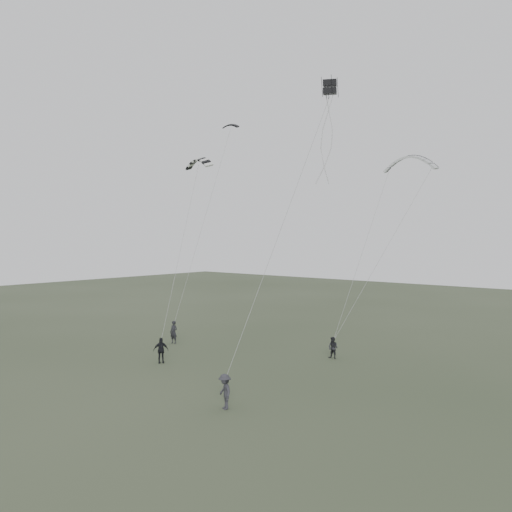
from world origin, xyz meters
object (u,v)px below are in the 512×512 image
Objects in this scene: kite_dark_small at (230,125)px; flyer_left at (174,332)px; kite_striped at (199,159)px; flyer_right at (333,348)px; flyer_center at (161,350)px; kite_pale_large at (410,157)px; kite_box at (330,87)px; flyer_far at (225,392)px.

flyer_left is at bearing -119.64° from kite_dark_small.
flyer_left is 14.08m from kite_striped.
kite_striped is (2.22, -6.03, -3.99)m from kite_dark_small.
flyer_center reaches higher than flyer_right.
kite_pale_large is 5.46× the size of kite_box.
flyer_right is 21.58m from kite_dark_small.
kite_pale_large reaches higher than flyer_far.
flyer_center is 14.63m from kite_striped.
kite_dark_small is (-11.89, 2.15, 17.88)m from flyer_right.
flyer_center is 10.57m from flyer_far.
flyer_left is 18.72m from kite_dark_small.
kite_striped reaches higher than flyer_far.
flyer_center is (-8.52, -8.63, 0.10)m from flyer_right.
flyer_far is 19.64m from kite_striped.
kite_pale_large is (2.60, 7.04, 14.17)m from flyer_right.
flyer_right is 17.36m from kite_striped.
kite_dark_small is 15.73m from kite_pale_large.
kite_striped is at bearing 139.18° from kite_box.
kite_box is (16.52, -3.00, 15.95)m from flyer_left.
flyer_left is 1.20× the size of flyer_right.
kite_box is at bearing -51.30° from kite_dark_small.
kite_box is (2.50, 5.79, 15.99)m from flyer_far.
flyer_far reaches higher than flyer_center.
kite_dark_small is 0.35× the size of kite_pale_large.
flyer_right is 12.13m from flyer_center.
kite_dark_small is 0.55× the size of kite_striped.
flyer_far is 24.19m from kite_pale_large.
flyer_right is (12.74, 3.81, -0.15)m from flyer_left.
flyer_right is 16.04m from kite_pale_large.
flyer_center is 20.26m from kite_box.
flyer_left is 13.30m from flyer_right.
kite_box is (15.67, -8.97, -1.77)m from kite_dark_small.
kite_striped is (-9.66, -3.88, 13.89)m from flyer_right.
kite_dark_small is at bearing 115.13° from kite_striped.
flyer_far is (14.02, -8.79, -0.04)m from flyer_left.
kite_pale_large reaches higher than flyer_right.
flyer_center is 0.66× the size of kite_striped.
flyer_center is 0.42× the size of kite_pale_large.
flyer_right is 0.37× the size of kite_pale_large.
kite_box reaches higher than flyer_far.
kite_pale_large is at bearing 114.43° from flyer_far.
kite_striped is (3.08, -0.06, 13.74)m from flyer_left.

